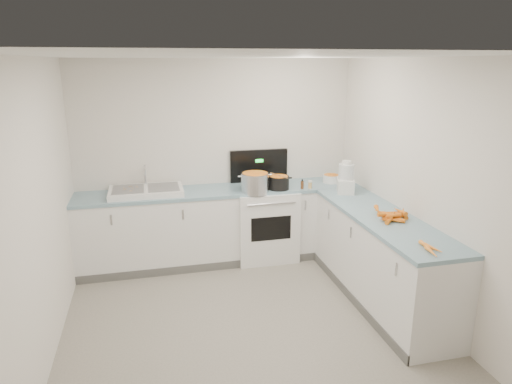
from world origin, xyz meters
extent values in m
cube|color=white|center=(0.00, 1.70, 0.45)|extent=(3.50, 0.60, 0.90)
cube|color=#80A5B5|center=(0.00, 1.70, 0.92)|extent=(3.50, 0.62, 0.04)
cube|color=white|center=(1.45, 0.30, 0.45)|extent=(0.60, 2.20, 0.90)
cube|color=#80A5B5|center=(1.45, 0.30, 0.92)|extent=(0.62, 2.20, 0.04)
cube|color=white|center=(0.55, 1.68, 0.45)|extent=(0.76, 0.65, 0.90)
cube|color=black|center=(0.55, 1.98, 1.15)|extent=(0.76, 0.05, 0.42)
cube|color=white|center=(-0.90, 1.70, 0.97)|extent=(0.86, 0.52, 0.07)
cube|color=slate|center=(-1.10, 1.70, 1.01)|extent=(0.36, 0.42, 0.01)
cube|color=slate|center=(-0.70, 1.70, 1.01)|extent=(0.36, 0.42, 0.01)
cylinder|color=silver|center=(-0.90, 1.92, 1.13)|extent=(0.03, 0.03, 0.24)
cylinder|color=silver|center=(0.39, 1.51, 1.04)|extent=(0.43, 0.43, 0.25)
cylinder|color=black|center=(0.69, 1.54, 1.01)|extent=(0.34, 0.34, 0.18)
cylinder|color=#AD7A47|center=(0.69, 1.54, 1.11)|extent=(0.14, 0.31, 0.01)
cylinder|color=white|center=(1.45, 1.69, 0.99)|extent=(0.25, 0.25, 0.10)
cylinder|color=#593319|center=(0.98, 1.48, 0.99)|extent=(0.04, 0.04, 0.10)
cylinder|color=#E5B266|center=(1.08, 1.48, 0.98)|extent=(0.05, 0.05, 0.08)
cube|color=white|center=(1.42, 1.19, 1.03)|extent=(0.26, 0.28, 0.17)
cylinder|color=silver|center=(1.42, 1.19, 1.20)|extent=(0.18, 0.18, 0.18)
cylinder|color=white|center=(1.42, 1.19, 1.31)|extent=(0.11, 0.11, 0.04)
cone|color=orange|center=(1.47, 0.21, 0.97)|extent=(0.14, 0.19, 0.05)
cone|color=orange|center=(1.52, 0.28, 0.96)|extent=(0.18, 0.12, 0.05)
cone|color=orange|center=(1.43, 0.15, 0.96)|extent=(0.19, 0.06, 0.04)
cone|color=orange|center=(1.42, 0.12, 0.96)|extent=(0.19, 0.17, 0.05)
cone|color=orange|center=(1.51, 0.33, 0.96)|extent=(0.20, 0.11, 0.04)
cone|color=orange|center=(1.43, 0.15, 0.97)|extent=(0.19, 0.12, 0.05)
cone|color=orange|center=(1.47, 0.13, 0.96)|extent=(0.18, 0.19, 0.04)
cone|color=orange|center=(1.55, 0.24, 0.96)|extent=(0.20, 0.09, 0.04)
cone|color=orange|center=(1.45, 0.35, 0.96)|extent=(0.09, 0.20, 0.04)
cone|color=orange|center=(1.61, 0.23, 0.96)|extent=(0.07, 0.21, 0.05)
cone|color=orange|center=(1.43, 0.14, 0.96)|extent=(0.21, 0.10, 0.04)
cone|color=orange|center=(1.44, 0.11, 0.96)|extent=(0.16, 0.18, 0.05)
cone|color=orange|center=(1.47, 0.20, 0.97)|extent=(0.17, 0.15, 0.05)
cone|color=orange|center=(1.45, 0.15, 0.96)|extent=(0.09, 0.21, 0.04)
cone|color=orange|center=(1.61, 0.22, 1.00)|extent=(0.16, 0.20, 0.05)
cone|color=orange|center=(1.40, 0.17, 1.00)|extent=(0.17, 0.07, 0.05)
cone|color=orange|center=(1.48, 0.15, 0.99)|extent=(0.17, 0.05, 0.05)
cone|color=orange|center=(1.48, 0.23, 0.98)|extent=(0.22, 0.06, 0.04)
cone|color=orange|center=(1.40, 0.35, 1.00)|extent=(0.11, 0.18, 0.05)
cone|color=orange|center=(1.48, 0.19, 0.99)|extent=(0.16, 0.18, 0.04)
cone|color=orange|center=(1.45, 0.19, 1.00)|extent=(0.15, 0.15, 0.04)
cone|color=orange|center=(1.58, 0.21, 1.01)|extent=(0.06, 0.20, 0.05)
cone|color=orange|center=(1.45, 0.12, 1.00)|extent=(0.17, 0.06, 0.05)
cone|color=orange|center=(1.46, 0.20, 0.98)|extent=(0.15, 0.21, 0.04)
cone|color=orange|center=(1.35, -0.66, 0.96)|extent=(0.07, 0.20, 0.04)
cone|color=orange|center=(1.41, -0.60, 0.96)|extent=(0.09, 0.19, 0.04)
cone|color=orange|center=(1.38, -0.54, 0.96)|extent=(0.05, 0.19, 0.04)
cube|color=tan|center=(-1.08, 1.61, 1.02)|extent=(0.04, 0.02, 0.00)
cube|color=tan|center=(-1.06, 1.59, 1.02)|extent=(0.03, 0.01, 0.00)
cube|color=tan|center=(-1.05, 1.70, 1.02)|extent=(0.02, 0.03, 0.00)
cube|color=tan|center=(-1.15, 1.74, 1.02)|extent=(0.01, 0.04, 0.00)
cube|color=tan|center=(-1.08, 1.80, 1.02)|extent=(0.05, 0.01, 0.00)
cube|color=tan|center=(-1.05, 1.76, 1.01)|extent=(0.04, 0.01, 0.00)
cube|color=tan|center=(-1.01, 1.80, 1.02)|extent=(0.03, 0.03, 0.00)
cube|color=tan|center=(-1.00, 1.75, 1.02)|extent=(0.03, 0.03, 0.00)
cube|color=tan|center=(-1.14, 1.68, 1.02)|extent=(0.04, 0.05, 0.00)
cube|color=tan|center=(-1.19, 1.75, 1.01)|extent=(0.01, 0.03, 0.00)
camera|label=1|loc=(-0.86, -3.68, 2.45)|focal=32.00mm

